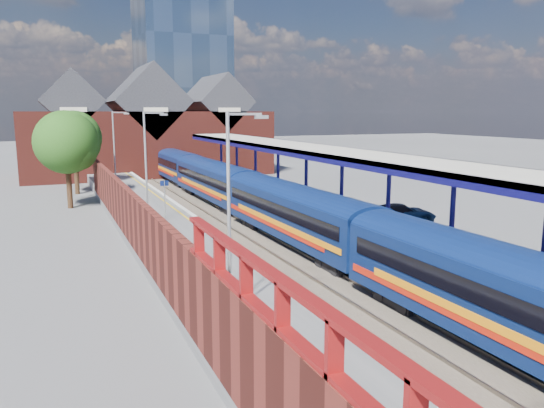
{
  "coord_description": "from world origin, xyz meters",
  "views": [
    {
      "loc": [
        -12.07,
        -10.8,
        7.98
      ],
      "look_at": [
        -0.0,
        17.52,
        2.6
      ],
      "focal_mm": 35.0,
      "sensor_mm": 36.0,
      "label": 1
    }
  ],
  "objects_px": {
    "lamp_post_d": "(116,146)",
    "parked_car_dark": "(399,213)",
    "lamp_post_b": "(233,201)",
    "train": "(248,192)",
    "parked_car_blue": "(401,213)",
    "lamp_post_c": "(148,161)",
    "platform_sign": "(165,192)"
  },
  "relations": [
    {
      "from": "lamp_post_d",
      "to": "parked_car_dark",
      "type": "relative_size",
      "value": 1.66
    },
    {
      "from": "lamp_post_b",
      "to": "parked_car_dark",
      "type": "relative_size",
      "value": 1.66
    },
    {
      "from": "train",
      "to": "parked_car_blue",
      "type": "height_order",
      "value": "train"
    },
    {
      "from": "lamp_post_b",
      "to": "lamp_post_c",
      "type": "bearing_deg",
      "value": 90.0
    },
    {
      "from": "parked_car_blue",
      "to": "platform_sign",
      "type": "bearing_deg",
      "value": 78.27
    },
    {
      "from": "platform_sign",
      "to": "parked_car_dark",
      "type": "bearing_deg",
      "value": -29.81
    },
    {
      "from": "platform_sign",
      "to": "parked_car_blue",
      "type": "distance_m",
      "value": 15.52
    },
    {
      "from": "lamp_post_b",
      "to": "parked_car_blue",
      "type": "xyz_separation_m",
      "value": [
        14.86,
        10.42,
        -3.39
      ]
    },
    {
      "from": "parked_car_blue",
      "to": "lamp_post_d",
      "type": "bearing_deg",
      "value": 52.13
    },
    {
      "from": "train",
      "to": "lamp_post_b",
      "type": "relative_size",
      "value": 9.42
    },
    {
      "from": "train",
      "to": "parked_car_blue",
      "type": "distance_m",
      "value": 11.5
    },
    {
      "from": "lamp_post_b",
      "to": "parked_car_dark",
      "type": "distance_m",
      "value": 18.26
    },
    {
      "from": "lamp_post_b",
      "to": "parked_car_blue",
      "type": "distance_m",
      "value": 18.47
    },
    {
      "from": "lamp_post_c",
      "to": "parked_car_blue",
      "type": "height_order",
      "value": "lamp_post_c"
    },
    {
      "from": "lamp_post_d",
      "to": "platform_sign",
      "type": "relative_size",
      "value": 2.8
    },
    {
      "from": "lamp_post_b",
      "to": "parked_car_dark",
      "type": "xyz_separation_m",
      "value": [
        14.63,
        10.4,
        -3.38
      ]
    },
    {
      "from": "platform_sign",
      "to": "parked_car_blue",
      "type": "xyz_separation_m",
      "value": [
        13.5,
        -7.58,
        -1.09
      ]
    },
    {
      "from": "lamp_post_c",
      "to": "platform_sign",
      "type": "xyz_separation_m",
      "value": [
        1.36,
        2.0,
        -2.3
      ]
    },
    {
      "from": "train",
      "to": "parked_car_blue",
      "type": "relative_size",
      "value": 15.28
    },
    {
      "from": "lamp_post_d",
      "to": "lamp_post_c",
      "type": "bearing_deg",
      "value": -90.0
    },
    {
      "from": "lamp_post_c",
      "to": "platform_sign",
      "type": "bearing_deg",
      "value": 55.74
    },
    {
      "from": "lamp_post_c",
      "to": "lamp_post_d",
      "type": "xyz_separation_m",
      "value": [
        0.0,
        16.0,
        0.0
      ]
    },
    {
      "from": "train",
      "to": "lamp_post_d",
      "type": "xyz_separation_m",
      "value": [
        -7.86,
        12.47,
        2.87
      ]
    },
    {
      "from": "platform_sign",
      "to": "lamp_post_b",
      "type": "bearing_deg",
      "value": -94.33
    },
    {
      "from": "platform_sign",
      "to": "parked_car_dark",
      "type": "height_order",
      "value": "platform_sign"
    },
    {
      "from": "platform_sign",
      "to": "parked_car_blue",
      "type": "relative_size",
      "value": 0.58
    },
    {
      "from": "lamp_post_d",
      "to": "train",
      "type": "bearing_deg",
      "value": -57.78
    },
    {
      "from": "train",
      "to": "platform_sign",
      "type": "relative_size",
      "value": 26.37
    },
    {
      "from": "lamp_post_b",
      "to": "lamp_post_d",
      "type": "distance_m",
      "value": 32.0
    },
    {
      "from": "lamp_post_c",
      "to": "platform_sign",
      "type": "relative_size",
      "value": 2.8
    },
    {
      "from": "platform_sign",
      "to": "parked_car_blue",
      "type": "height_order",
      "value": "platform_sign"
    },
    {
      "from": "parked_car_blue",
      "to": "lamp_post_c",
      "type": "bearing_deg",
      "value": 87.01
    }
  ]
}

